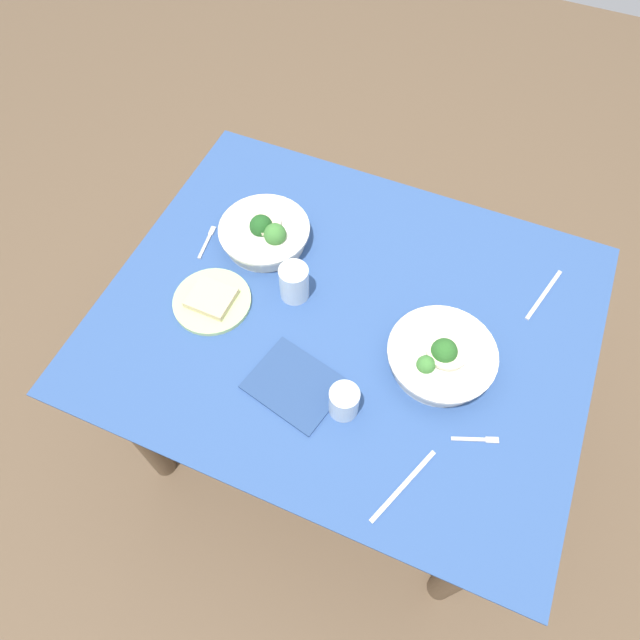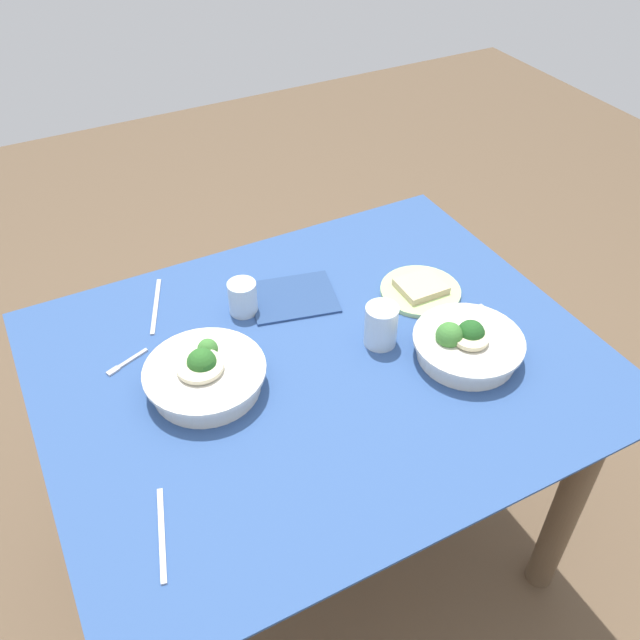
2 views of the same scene
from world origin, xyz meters
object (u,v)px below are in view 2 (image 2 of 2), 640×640
table_knife_left (162,534)px  water_glass_center (381,325)px  water_glass_side (243,298)px  bread_side_plate (421,290)px  broccoli_bowl_near (466,345)px  table_knife_right (156,306)px  fork_by_near_bowl (499,319)px  broccoli_bowl_far (205,375)px  napkin_folded_upper (293,297)px  fork_by_far_bowl (126,363)px

table_knife_left → water_glass_center: bearing=-52.0°
water_glass_side → water_glass_center: bearing=-46.5°
bread_side_plate → water_glass_center: 0.21m
broccoli_bowl_near → table_knife_right: bearing=139.1°
bread_side_plate → fork_by_near_bowl: (0.11, -0.17, -0.01)m
water_glass_side → table_knife_right: water_glass_side is taller
broccoli_bowl_far → table_knife_right: broccoli_bowl_far is taller
table_knife_right → water_glass_side: bearing=79.7°
water_glass_side → fork_by_near_bowl: size_ratio=0.73×
table_knife_left → table_knife_right: size_ratio=0.90×
water_glass_center → table_knife_left: water_glass_center is taller
table_knife_left → napkin_folded_upper: napkin_folded_upper is taller
broccoli_bowl_near → table_knife_right: 0.72m
broccoli_bowl_near → table_knife_right: broccoli_bowl_near is taller
table_knife_right → broccoli_bowl_far: bearing=24.6°
broccoli_bowl_near → water_glass_side: bearing=135.4°
water_glass_center → water_glass_side: bearing=133.5°
water_glass_side → napkin_folded_upper: (0.12, -0.01, -0.04)m
water_glass_center → napkin_folded_upper: bearing=114.5°
table_knife_left → table_knife_right: (0.17, 0.59, 0.00)m
broccoli_bowl_near → napkin_folded_upper: size_ratio=1.19×
water_glass_side → fork_by_near_bowl: water_glass_side is taller
water_glass_side → napkin_folded_upper: bearing=-4.7°
broccoli_bowl_far → napkin_folded_upper: broccoli_bowl_far is taller
water_glass_center → table_knife_right: water_glass_center is taller
water_glass_side → table_knife_left: bearing=-126.1°
broccoli_bowl_far → water_glass_center: (0.39, -0.05, 0.01)m
napkin_folded_upper → bread_side_plate: bearing=-23.8°
water_glass_side → fork_by_far_bowl: 0.30m
table_knife_left → fork_by_near_bowl: bearing=-63.0°
bread_side_plate → table_knife_right: size_ratio=0.96×
water_glass_center → table_knife_right: bearing=139.2°
broccoli_bowl_near → water_glass_center: water_glass_center is taller
fork_by_near_bowl → broccoli_bowl_near: bearing=-74.9°
broccoli_bowl_near → water_glass_side: size_ratio=2.95×
broccoli_bowl_far → fork_by_near_bowl: 0.68m
water_glass_side → fork_by_far_bowl: size_ratio=0.81×
broccoli_bowl_far → water_glass_side: 0.25m
fork_by_far_bowl → fork_by_near_bowl: 0.84m
table_knife_left → napkin_folded_upper: size_ratio=0.91×
fork_by_far_bowl → table_knife_left: (-0.06, -0.43, -0.00)m
water_glass_side → fork_by_near_bowl: 0.59m
water_glass_center → napkin_folded_upper: 0.25m
bread_side_plate → water_glass_side: water_glass_side is taller
broccoli_bowl_far → napkin_folded_upper: bearing=32.4°
broccoli_bowl_far → napkin_folded_upper: (0.28, 0.18, -0.03)m
broccoli_bowl_near → water_glass_center: (-0.14, 0.12, 0.02)m
fork_by_far_bowl → bread_side_plate: bearing=151.7°
water_glass_center → water_glass_side: 0.33m
water_glass_center → fork_by_far_bowl: water_glass_center is taller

